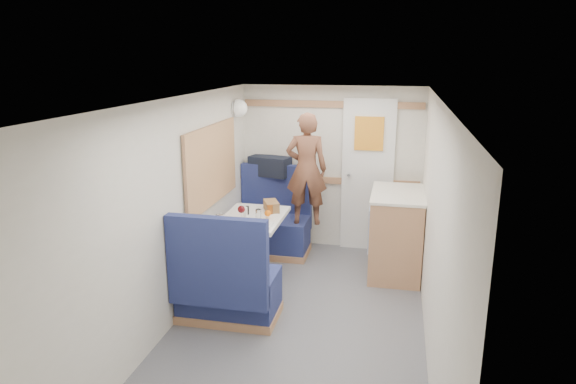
% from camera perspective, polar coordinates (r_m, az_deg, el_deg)
% --- Properties ---
extents(floor, '(4.50, 4.50, 0.00)m').
position_cam_1_polar(floor, '(4.60, 0.73, -15.61)').
color(floor, '#515156').
rests_on(floor, ground).
extents(ceiling, '(4.50, 4.50, 0.00)m').
position_cam_1_polar(ceiling, '(3.98, 0.82, 10.05)').
color(ceiling, silver).
rests_on(ceiling, wall_back).
extents(wall_back, '(2.20, 0.02, 2.00)m').
position_cam_1_polar(wall_back, '(6.33, 4.80, 2.66)').
color(wall_back, silver).
rests_on(wall_back, floor).
extents(wall_left, '(0.02, 4.50, 2.00)m').
position_cam_1_polar(wall_left, '(4.52, -13.05, -2.70)').
color(wall_left, silver).
rests_on(wall_left, floor).
extents(wall_right, '(0.02, 4.50, 2.00)m').
position_cam_1_polar(wall_right, '(4.12, 15.98, -4.61)').
color(wall_right, silver).
rests_on(wall_right, floor).
extents(oak_trim_low, '(2.15, 0.02, 0.08)m').
position_cam_1_polar(oak_trim_low, '(6.34, 4.75, 1.30)').
color(oak_trim_low, '#AD7C4E').
rests_on(oak_trim_low, wall_back).
extents(oak_trim_high, '(2.15, 0.02, 0.08)m').
position_cam_1_polar(oak_trim_high, '(6.19, 4.93, 9.69)').
color(oak_trim_high, '#AD7C4E').
rests_on(oak_trim_high, wall_back).
extents(side_window, '(0.04, 1.30, 0.72)m').
position_cam_1_polar(side_window, '(5.34, -8.51, 3.00)').
color(side_window, gray).
rests_on(side_window, wall_left).
extents(rear_door, '(0.62, 0.12, 1.86)m').
position_cam_1_polar(rear_door, '(6.26, 8.83, 2.14)').
color(rear_door, white).
rests_on(rear_door, wall_back).
extents(dinette_table, '(0.62, 0.92, 0.72)m').
position_cam_1_polar(dinette_table, '(5.39, -3.94, -4.31)').
color(dinette_table, white).
rests_on(dinette_table, floor).
extents(bench_far, '(0.90, 0.59, 1.05)m').
position_cam_1_polar(bench_far, '(6.27, -1.72, -4.07)').
color(bench_far, navy).
rests_on(bench_far, floor).
extents(bench_near, '(0.90, 0.59, 1.05)m').
position_cam_1_polar(bench_near, '(4.73, -6.81, -10.71)').
color(bench_near, navy).
rests_on(bench_near, floor).
extents(ledge, '(0.90, 0.14, 0.04)m').
position_cam_1_polar(ledge, '(6.34, -1.21, 1.63)').
color(ledge, '#AD7C4E').
rests_on(ledge, bench_far).
extents(dome_light, '(0.20, 0.20, 0.20)m').
position_cam_1_polar(dome_light, '(6.05, -5.50, 9.27)').
color(dome_light, white).
rests_on(dome_light, wall_left).
extents(galley_counter, '(0.57, 0.92, 0.92)m').
position_cam_1_polar(galley_counter, '(5.75, 11.89, -4.41)').
color(galley_counter, '#AD7C4E').
rests_on(galley_counter, floor).
extents(person, '(0.50, 0.36, 1.29)m').
position_cam_1_polar(person, '(5.83, 2.06, 2.57)').
color(person, brown).
rests_on(person, bench_far).
extents(duffel_bag, '(0.54, 0.36, 0.24)m').
position_cam_1_polar(duffel_bag, '(6.34, -2.02, 2.89)').
color(duffel_bag, black).
rests_on(duffel_bag, ledge).
extents(tray, '(0.29, 0.37, 0.02)m').
position_cam_1_polar(tray, '(4.98, -3.62, -3.96)').
color(tray, white).
rests_on(tray, dinette_table).
extents(orange_fruit, '(0.07, 0.07, 0.07)m').
position_cam_1_polar(orange_fruit, '(5.27, -2.27, -2.39)').
color(orange_fruit, '#E9610A').
rests_on(orange_fruit, tray).
extents(cheese_block, '(0.10, 0.07, 0.03)m').
position_cam_1_polar(cheese_block, '(4.98, -3.97, -3.67)').
color(cheese_block, '#E3DB83').
rests_on(cheese_block, tray).
extents(wine_glass, '(0.08, 0.08, 0.17)m').
position_cam_1_polar(wine_glass, '(5.16, -5.20, -2.00)').
color(wine_glass, white).
rests_on(wine_glass, dinette_table).
extents(tumbler_left, '(0.08, 0.08, 0.12)m').
position_cam_1_polar(tumbler_left, '(5.05, -7.61, -3.17)').
color(tumbler_left, white).
rests_on(tumbler_left, dinette_table).
extents(tumbler_right, '(0.06, 0.06, 0.10)m').
position_cam_1_polar(tumbler_right, '(5.26, -3.30, -2.46)').
color(tumbler_right, silver).
rests_on(tumbler_right, dinette_table).
extents(beer_glass, '(0.06, 0.06, 0.10)m').
position_cam_1_polar(beer_glass, '(5.41, -2.04, -1.92)').
color(beer_glass, brown).
rests_on(beer_glass, dinette_table).
extents(pepper_grinder, '(0.03, 0.03, 0.09)m').
position_cam_1_polar(pepper_grinder, '(5.41, -4.53, -2.03)').
color(pepper_grinder, black).
rests_on(pepper_grinder, dinette_table).
extents(salt_grinder, '(0.04, 0.04, 0.10)m').
position_cam_1_polar(salt_grinder, '(5.33, -4.73, -2.24)').
color(salt_grinder, silver).
rests_on(salt_grinder, dinette_table).
extents(bread_loaf, '(0.23, 0.28, 0.10)m').
position_cam_1_polar(bread_loaf, '(5.53, -1.86, -1.56)').
color(bread_loaf, olive).
rests_on(bread_loaf, dinette_table).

